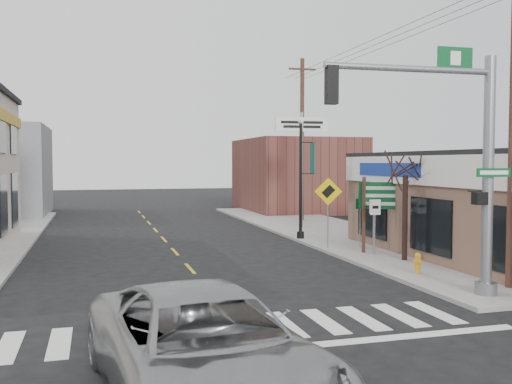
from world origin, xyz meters
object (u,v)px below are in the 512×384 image
object	(u,v)px
traffic_signal_pole	(464,149)
fire_hydrant	(418,262)
dance_center_sign	(301,140)
suv	(205,349)
guide_sign	(380,204)
bare_tree	(406,160)
utility_pole_far	(302,138)
lamp_post	(302,169)

from	to	relation	value
traffic_signal_pole	fire_hydrant	distance (m)	4.87
dance_center_sign	fire_hydrant	bearing A→B (deg)	-91.82
suv	dance_center_sign	world-z (taller)	dance_center_sign
traffic_signal_pole	fire_hydrant	xyz separation A→B (m)	(0.61, 3.16, -3.65)
guide_sign	bare_tree	bearing A→B (deg)	-67.65
traffic_signal_pole	bare_tree	distance (m)	5.79
guide_sign	bare_tree	size ratio (longest dim) A/B	0.64
dance_center_sign	bare_tree	xyz separation A→B (m)	(-0.14, -11.49, -1.16)
suv	fire_hydrant	world-z (taller)	suv
guide_sign	dance_center_sign	world-z (taller)	dance_center_sign
traffic_signal_pole	bare_tree	size ratio (longest dim) A/B	1.41
guide_sign	dance_center_sign	size ratio (longest dim) A/B	0.47
bare_tree	utility_pole_far	bearing A→B (deg)	84.27
guide_sign	utility_pole_far	distance (m)	13.53
traffic_signal_pole	lamp_post	xyz separation A→B (m)	(-0.03, 12.40, -0.66)
suv	guide_sign	size ratio (longest dim) A/B	2.09
fire_hydrant	bare_tree	distance (m)	4.26
fire_hydrant	dance_center_sign	distance (m)	14.66
lamp_post	bare_tree	world-z (taller)	lamp_post
utility_pole_far	traffic_signal_pole	bearing A→B (deg)	-96.27
traffic_signal_pole	fire_hydrant	world-z (taller)	traffic_signal_pole
traffic_signal_pole	guide_sign	world-z (taller)	traffic_signal_pole
guide_sign	dance_center_sign	distance (m)	9.91
traffic_signal_pole	dance_center_sign	bearing A→B (deg)	86.42
guide_sign	fire_hydrant	distance (m)	4.81
lamp_post	suv	bearing A→B (deg)	-123.25
suv	traffic_signal_pole	xyz separation A→B (m)	(8.03, 4.74, 3.25)
suv	lamp_post	world-z (taller)	lamp_post
suv	bare_tree	size ratio (longest dim) A/B	1.35
lamp_post	utility_pole_far	size ratio (longest dim) A/B	0.57
bare_tree	traffic_signal_pole	bearing A→B (deg)	-105.37
traffic_signal_pole	dance_center_sign	xyz separation A→B (m)	(1.67, 17.06, 0.90)
guide_sign	lamp_post	bearing A→B (deg)	132.47
fire_hydrant	utility_pole_far	xyz separation A→B (m)	(2.43, 17.49, 4.85)
bare_tree	guide_sign	bearing A→B (deg)	88.52
fire_hydrant	bare_tree	size ratio (longest dim) A/B	0.14
lamp_post	guide_sign	bearing A→B (deg)	-79.61
lamp_post	utility_pole_far	world-z (taller)	utility_pole_far
traffic_signal_pole	guide_sign	size ratio (longest dim) A/B	2.19
guide_sign	dance_center_sign	xyz separation A→B (m)	(0.09, 9.47, 2.94)
guide_sign	lamp_post	distance (m)	5.25
fire_hydrant	dance_center_sign	world-z (taller)	dance_center_sign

